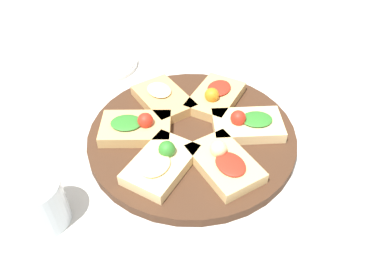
% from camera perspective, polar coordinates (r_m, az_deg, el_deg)
% --- Properties ---
extents(ground_plane, '(3.00, 3.00, 0.00)m').
position_cam_1_polar(ground_plane, '(0.76, 0.00, -1.73)').
color(ground_plane, beige).
extents(serving_board, '(0.41, 0.41, 0.02)m').
position_cam_1_polar(serving_board, '(0.75, 0.00, -1.18)').
color(serving_board, '#422819').
rests_on(serving_board, ground_plane).
extents(focaccia_slice_0, '(0.14, 0.16, 0.03)m').
position_cam_1_polar(focaccia_slice_0, '(0.81, -4.42, 4.50)').
color(focaccia_slice_0, tan).
rests_on(focaccia_slice_0, serving_board).
extents(focaccia_slice_1, '(0.14, 0.10, 0.05)m').
position_cam_1_polar(focaccia_slice_1, '(0.74, -8.53, 0.13)').
color(focaccia_slice_1, tan).
rests_on(focaccia_slice_1, serving_board).
extents(focaccia_slice_2, '(0.15, 0.16, 0.05)m').
position_cam_1_polar(focaccia_slice_2, '(0.67, -4.71, -5.32)').
color(focaccia_slice_2, '#E5C689').
rests_on(focaccia_slice_2, serving_board).
extents(focaccia_slice_3, '(0.14, 0.16, 0.05)m').
position_cam_1_polar(focaccia_slice_3, '(0.67, 4.93, -5.22)').
color(focaccia_slice_3, '#DBB775').
rests_on(focaccia_slice_3, serving_board).
extents(focaccia_slice_4, '(0.14, 0.09, 0.05)m').
position_cam_1_polar(focaccia_slice_4, '(0.75, 8.45, 0.51)').
color(focaccia_slice_4, '#E5C689').
rests_on(focaccia_slice_4, serving_board).
extents(focaccia_slice_5, '(0.15, 0.16, 0.05)m').
position_cam_1_polar(focaccia_slice_5, '(0.81, 3.59, 4.80)').
color(focaccia_slice_5, tan).
rests_on(focaccia_slice_5, serving_board).
extents(plate_left, '(0.19, 0.19, 0.02)m').
position_cam_1_polar(plate_left, '(1.00, -13.67, 9.63)').
color(plate_left, white).
rests_on(plate_left, ground_plane).
extents(plate_right, '(0.24, 0.24, 0.02)m').
position_cam_1_polar(plate_right, '(1.03, 17.16, 9.80)').
color(plate_right, white).
rests_on(plate_right, ground_plane).
extents(water_glass, '(0.08, 0.08, 0.09)m').
position_cam_1_polar(water_glass, '(0.65, -22.28, -10.59)').
color(water_glass, silver).
rests_on(water_glass, ground_plane).
extents(napkin_stack, '(0.12, 0.11, 0.01)m').
position_cam_1_polar(napkin_stack, '(0.70, 26.40, -12.71)').
color(napkin_stack, white).
rests_on(napkin_stack, ground_plane).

